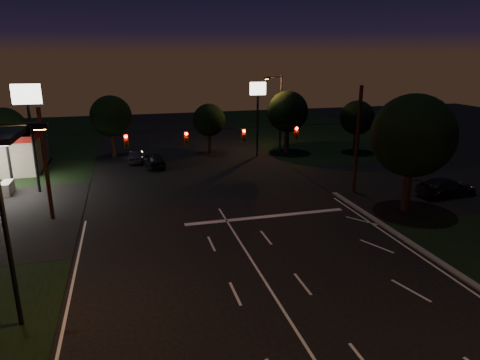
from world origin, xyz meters
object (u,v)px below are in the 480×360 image
object	(u,v)px
car_oncoming_b	(136,157)
car_cross	(447,187)
utility_pole_right	(353,192)
car_oncoming_a	(153,160)
tree_right_near	(412,136)

from	to	relation	value
car_oncoming_b	car_cross	xyz separation A→B (m)	(24.65, -18.46, 0.14)
utility_pole_right	car_cross	world-z (taller)	utility_pole_right
car_oncoming_a	car_cross	distance (m)	27.94
utility_pole_right	car_oncoming_a	size ratio (longest dim) A/B	1.95
car_oncoming_b	utility_pole_right	bearing A→B (deg)	142.20
tree_right_near	car_oncoming_a	world-z (taller)	tree_right_near
tree_right_near	car_oncoming_a	size ratio (longest dim) A/B	1.90
tree_right_near	car_cross	world-z (taller)	tree_right_near
utility_pole_right	car_oncoming_b	size ratio (longest dim) A/B	2.37
car_oncoming_b	car_oncoming_a	bearing A→B (deg)	126.50
utility_pole_right	tree_right_near	distance (m)	7.61
tree_right_near	utility_pole_right	bearing A→B (deg)	107.53
utility_pole_right	car_oncoming_a	xyz separation A→B (m)	(-16.01, 13.03, 0.79)
car_oncoming_a	car_cross	xyz separation A→B (m)	(22.98, -15.89, -0.02)
car_oncoming_a	car_cross	bearing A→B (deg)	135.15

